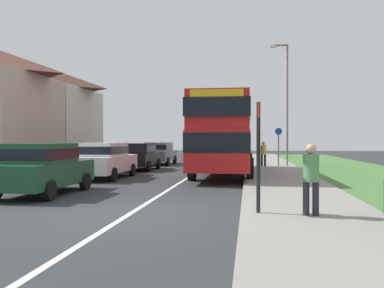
% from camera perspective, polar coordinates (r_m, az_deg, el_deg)
% --- Properties ---
extents(ground_plane, '(120.00, 120.00, 0.00)m').
position_cam_1_polar(ground_plane, '(9.94, -8.67, -9.60)').
color(ground_plane, '#2D3033').
extents(lane_marking_centre, '(0.14, 60.00, 0.01)m').
position_cam_1_polar(lane_marking_centre, '(17.68, -1.28, -5.12)').
color(lane_marking_centre, silver).
rests_on(lane_marking_centre, ground_plane).
extents(pavement_near_side, '(3.20, 68.00, 0.12)m').
position_cam_1_polar(pavement_near_side, '(15.54, 13.08, -5.71)').
color(pavement_near_side, gray).
rests_on(pavement_near_side, ground_plane).
extents(double_decker_bus, '(2.80, 10.88, 3.70)m').
position_cam_1_polar(double_decker_bus, '(20.70, 4.55, 1.63)').
color(double_decker_bus, red).
rests_on(double_decker_bus, ground_plane).
extents(parked_car_dark_green, '(1.90, 4.22, 1.64)m').
position_cam_1_polar(parked_car_dark_green, '(13.99, -19.95, -2.95)').
color(parked_car_dark_green, '#19472D').
rests_on(parked_car_dark_green, ground_plane).
extents(parked_car_white, '(1.96, 4.60, 1.63)m').
position_cam_1_polar(parked_car_white, '(19.17, -12.06, -2.01)').
color(parked_car_white, silver).
rests_on(parked_car_white, ground_plane).
extents(parked_car_black, '(1.99, 3.98, 1.56)m').
position_cam_1_polar(parked_car_black, '(24.24, -7.44, -1.55)').
color(parked_car_black, black).
rests_on(parked_car_black, ground_plane).
extents(parked_car_grey, '(1.93, 4.45, 1.59)m').
position_cam_1_polar(parked_car_grey, '(29.48, -4.56, -1.15)').
color(parked_car_grey, slate).
rests_on(parked_car_grey, ground_plane).
extents(pedestrian_at_stop, '(0.34, 0.34, 1.67)m').
position_cam_1_polar(pedestrian_at_stop, '(9.26, 16.14, -4.26)').
color(pedestrian_at_stop, '#23232D').
rests_on(pedestrian_at_stop, ground_plane).
extents(pedestrian_walking_away, '(0.34, 0.34, 1.67)m').
position_cam_1_polar(pedestrian_walking_away, '(25.99, 9.86, -1.17)').
color(pedestrian_walking_away, '#23232D').
rests_on(pedestrian_walking_away, ground_plane).
extents(bus_stop_sign, '(0.09, 0.52, 2.60)m').
position_cam_1_polar(bus_stop_sign, '(9.35, 9.17, -0.74)').
color(bus_stop_sign, black).
rests_on(bus_stop_sign, ground_plane).
extents(cycle_route_sign, '(0.44, 0.08, 2.52)m').
position_cam_1_polar(cycle_route_sign, '(26.40, 11.89, -0.17)').
color(cycle_route_sign, slate).
rests_on(cycle_route_sign, ground_plane).
extents(street_lamp_mid, '(1.14, 0.20, 7.83)m').
position_cam_1_polar(street_lamp_mid, '(27.00, 12.85, 6.31)').
color(street_lamp_mid, slate).
rests_on(street_lamp_mid, ground_plane).
extents(house_terrace_far_side, '(7.61, 13.82, 7.37)m').
position_cam_1_polar(house_terrace_far_side, '(29.54, -23.82, 4.25)').
color(house_terrace_far_side, '#C1A88E').
rests_on(house_terrace_far_side, ground_plane).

